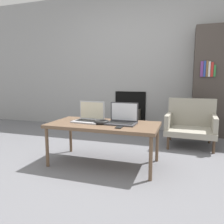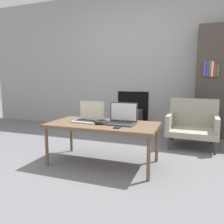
{
  "view_description": "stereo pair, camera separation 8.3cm",
  "coord_description": "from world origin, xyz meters",
  "px_view_note": "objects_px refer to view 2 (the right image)",
  "views": [
    {
      "loc": [
        0.83,
        -2.04,
        0.95
      ],
      "look_at": [
        0.0,
        0.5,
        0.56
      ],
      "focal_mm": 35.0,
      "sensor_mm": 36.0,
      "label": 1
    },
    {
      "loc": [
        0.91,
        -2.02,
        0.95
      ],
      "look_at": [
        0.0,
        0.5,
        0.56
      ],
      "focal_mm": 35.0,
      "sensor_mm": 36.0,
      "label": 2
    }
  ],
  "objects_px": {
    "laptop_left": "(89,117)",
    "armchair": "(193,123)",
    "laptop_right": "(121,119)",
    "headphones": "(101,122)",
    "phone": "(118,127)",
    "tv": "(129,121)"
  },
  "relations": [
    {
      "from": "tv",
      "to": "laptop_left",
      "type": "bearing_deg",
      "value": -91.69
    },
    {
      "from": "laptop_right",
      "to": "phone",
      "type": "xyz_separation_m",
      "value": [
        0.03,
        -0.2,
        -0.05
      ]
    },
    {
      "from": "laptop_right",
      "to": "armchair",
      "type": "height_order",
      "value": "laptop_right"
    },
    {
      "from": "headphones",
      "to": "phone",
      "type": "distance_m",
      "value": 0.27
    },
    {
      "from": "phone",
      "to": "tv",
      "type": "height_order",
      "value": "phone"
    },
    {
      "from": "laptop_left",
      "to": "headphones",
      "type": "xyz_separation_m",
      "value": [
        0.18,
        -0.08,
        -0.03
      ]
    },
    {
      "from": "headphones",
      "to": "armchair",
      "type": "bearing_deg",
      "value": 49.49
    },
    {
      "from": "laptop_right",
      "to": "headphones",
      "type": "height_order",
      "value": "laptop_right"
    },
    {
      "from": "laptop_right",
      "to": "tv",
      "type": "height_order",
      "value": "laptop_right"
    },
    {
      "from": "headphones",
      "to": "phone",
      "type": "xyz_separation_m",
      "value": [
        0.24,
        -0.12,
        -0.01
      ]
    },
    {
      "from": "laptop_left",
      "to": "phone",
      "type": "xyz_separation_m",
      "value": [
        0.42,
        -0.2,
        -0.05
      ]
    },
    {
      "from": "laptop_left",
      "to": "tv",
      "type": "height_order",
      "value": "laptop_left"
    },
    {
      "from": "armchair",
      "to": "tv",
      "type": "bearing_deg",
      "value": 155.91
    },
    {
      "from": "phone",
      "to": "tv",
      "type": "xyz_separation_m",
      "value": [
        -0.38,
        1.83,
        -0.28
      ]
    },
    {
      "from": "laptop_right",
      "to": "armchair",
      "type": "distance_m",
      "value": 1.31
    },
    {
      "from": "laptop_right",
      "to": "armchair",
      "type": "relative_size",
      "value": 0.46
    },
    {
      "from": "laptop_left",
      "to": "tv",
      "type": "relative_size",
      "value": 0.73
    },
    {
      "from": "headphones",
      "to": "armchair",
      "type": "relative_size",
      "value": 0.24
    },
    {
      "from": "laptop_left",
      "to": "tv",
      "type": "xyz_separation_m",
      "value": [
        0.05,
        1.63,
        -0.33
      ]
    },
    {
      "from": "laptop_left",
      "to": "armchair",
      "type": "distance_m",
      "value": 1.58
    },
    {
      "from": "laptop_left",
      "to": "phone",
      "type": "bearing_deg",
      "value": -20.37
    },
    {
      "from": "laptop_left",
      "to": "laptop_right",
      "type": "relative_size",
      "value": 1.03
    }
  ]
}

